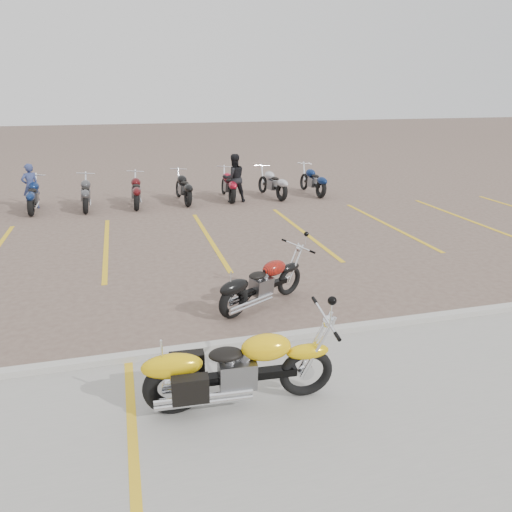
{
  "coord_description": "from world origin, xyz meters",
  "views": [
    {
      "loc": [
        -2.17,
        -8.86,
        3.92
      ],
      "look_at": [
        0.27,
        0.12,
        0.75
      ],
      "focal_mm": 35.0,
      "sensor_mm": 36.0,
      "label": 1
    }
  ],
  "objects_px": {
    "flame_cruiser": "(259,286)",
    "person_a": "(30,186)",
    "yellow_cruiser": "(236,371)",
    "person_b": "(234,178)"
  },
  "relations": [
    {
      "from": "flame_cruiser",
      "to": "person_a",
      "type": "height_order",
      "value": "person_a"
    },
    {
      "from": "flame_cruiser",
      "to": "person_a",
      "type": "distance_m",
      "value": 10.99
    },
    {
      "from": "person_b",
      "to": "yellow_cruiser",
      "type": "bearing_deg",
      "value": 72.41
    },
    {
      "from": "flame_cruiser",
      "to": "person_a",
      "type": "xyz_separation_m",
      "value": [
        -5.26,
        9.64,
        0.34
      ]
    },
    {
      "from": "person_a",
      "to": "person_b",
      "type": "xyz_separation_m",
      "value": [
        6.8,
        -0.74,
        0.09
      ]
    },
    {
      "from": "flame_cruiser",
      "to": "person_b",
      "type": "relative_size",
      "value": 1.1
    },
    {
      "from": "yellow_cruiser",
      "to": "person_b",
      "type": "bearing_deg",
      "value": 80.62
    },
    {
      "from": "yellow_cruiser",
      "to": "flame_cruiser",
      "type": "relative_size",
      "value": 1.31
    },
    {
      "from": "yellow_cruiser",
      "to": "person_b",
      "type": "height_order",
      "value": "person_b"
    },
    {
      "from": "person_a",
      "to": "flame_cruiser",
      "type": "bearing_deg",
      "value": 90.82
    }
  ]
}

